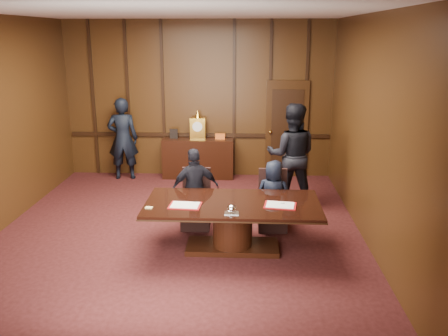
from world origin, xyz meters
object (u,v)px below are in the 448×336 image
signatory_left (195,189)px  witness_left (123,139)px  signatory_right (273,196)px  conference_table (233,218)px  sideboard (198,157)px  witness_right (292,155)px

signatory_left → witness_left: 3.40m
signatory_left → signatory_right: size_ratio=1.16×
conference_table → signatory_right: signatory_right is taller
signatory_left → signatory_right: 1.30m
sideboard → signatory_right: (1.55, -2.96, 0.11)m
conference_table → witness_left: size_ratio=1.42×
sideboard → signatory_left: 2.98m
conference_table → witness_right: (1.05, 2.05, 0.47)m
signatory_left → witness_left: witness_left is taller
signatory_left → witness_right: 2.13m
sideboard → witness_left: bearing=-174.5°
witness_left → witness_right: size_ratio=0.94×
conference_table → witness_left: (-2.57, 3.60, 0.41)m
conference_table → signatory_right: (0.65, 0.80, 0.09)m
signatory_right → witness_left: bearing=-26.7°
conference_table → witness_left: witness_left is taller
signatory_left → signatory_right: (1.30, 0.00, -0.09)m
signatory_left → conference_table: bearing=110.3°
sideboard → signatory_right: bearing=-62.4°
witness_left → conference_table: bearing=119.8°
conference_table → signatory_right: bearing=50.9°
signatory_right → witness_left: 4.28m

